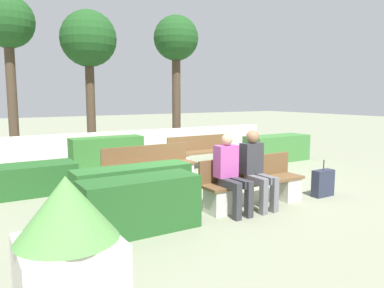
{
  "coord_description": "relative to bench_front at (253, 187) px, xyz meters",
  "views": [
    {
      "loc": [
        -4.29,
        -6.51,
        1.96
      ],
      "look_at": [
        0.02,
        0.5,
        0.9
      ],
      "focal_mm": 35.0,
      "sensor_mm": 36.0,
      "label": 1
    }
  ],
  "objects": [
    {
      "name": "tree_center_right",
      "position": [
        2.81,
        7.84,
        3.64
      ],
      "size": [
        1.71,
        1.71,
        5.02
      ],
      "color": "#473828",
      "rests_on": "ground_plane"
    },
    {
      "name": "ground_plane",
      "position": [
        -0.08,
        1.51,
        -0.35
      ],
      "size": [
        60.0,
        60.0,
        0.0
      ],
      "primitive_type": "plane",
      "color": "gray"
    },
    {
      "name": "hedge_block_mid_right",
      "position": [
        -3.18,
        2.95,
        -0.05
      ],
      "size": [
        1.51,
        0.82,
        0.6
      ],
      "color": "#235623",
      "rests_on": "ground_plane"
    },
    {
      "name": "bench_left_side",
      "position": [
        1.16,
        3.45,
        -0.0
      ],
      "size": [
        1.97,
        0.48,
        0.87
      ],
      "rotation": [
        0.0,
        0.0,
        0.12
      ],
      "color": "brown",
      "rests_on": "ground_plane"
    },
    {
      "name": "suitcase",
      "position": [
        1.58,
        -0.24,
        -0.08
      ],
      "size": [
        0.46,
        0.19,
        0.72
      ],
      "color": "#282D42",
      "rests_on": "ground_plane"
    },
    {
      "name": "perimeter_wall",
      "position": [
        -0.08,
        6.45,
        0.06
      ],
      "size": [
        11.4,
        0.3,
        0.82
      ],
      "color": "beige",
      "rests_on": "ground_plane"
    },
    {
      "name": "hedge_block_far_left",
      "position": [
        -1.75,
        1.34,
        -0.01
      ],
      "size": [
        2.19,
        0.61,
        0.67
      ],
      "color": "#286028",
      "rests_on": "ground_plane"
    },
    {
      "name": "hedge_block_near_right",
      "position": [
        3.68,
        3.18,
        0.04
      ],
      "size": [
        2.05,
        0.77,
        0.78
      ],
      "color": "#3D7A38",
      "rests_on": "ground_plane"
    },
    {
      "name": "tree_center_left",
      "position": [
        -0.47,
        8.17,
        3.48
      ],
      "size": [
        1.93,
        1.93,
        4.89
      ],
      "color": "#473828",
      "rests_on": "ground_plane"
    },
    {
      "name": "hedge_block_mid_left",
      "position": [
        -1.05,
        4.85,
        0.08
      ],
      "size": [
        1.95,
        0.61,
        0.85
      ],
      "color": "#33702D",
      "rests_on": "ground_plane"
    },
    {
      "name": "tree_leftmost",
      "position": [
        -2.97,
        8.26,
        3.74
      ],
      "size": [
        1.64,
        1.64,
        5.09
      ],
      "color": "#473828",
      "rests_on": "ground_plane"
    },
    {
      "name": "planter_corner_left",
      "position": [
        -3.64,
        -1.7,
        0.31
      ],
      "size": [
        0.92,
        0.92,
        1.27
      ],
      "color": "beige",
      "rests_on": "ground_plane"
    },
    {
      "name": "person_seated_man",
      "position": [
        -0.07,
        -0.14,
        0.42
      ],
      "size": [
        0.38,
        0.64,
        1.37
      ],
      "color": "slate",
      "rests_on": "ground_plane"
    },
    {
      "name": "person_seated_woman",
      "position": [
        -0.63,
        -0.15,
        0.39
      ],
      "size": [
        0.38,
        0.64,
        1.33
      ],
      "color": "#333338",
      "rests_on": "ground_plane"
    },
    {
      "name": "hedge_block_near_left",
      "position": [
        -2.25,
        -0.11,
        0.05
      ],
      "size": [
        1.72,
        0.64,
        0.79
      ],
      "color": "#235623",
      "rests_on": "ground_plane"
    },
    {
      "name": "bench_front",
      "position": [
        0.0,
        0.0,
        0.0
      ],
      "size": [
        2.07,
        0.48,
        0.87
      ],
      "color": "brown",
      "rests_on": "ground_plane"
    },
    {
      "name": "bench_right_side",
      "position": [
        -0.93,
        2.35,
        -0.0
      ],
      "size": [
        2.07,
        0.48,
        0.87
      ],
      "rotation": [
        0.0,
        0.0,
        -0.04
      ],
      "color": "brown",
      "rests_on": "ground_plane"
    }
  ]
}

